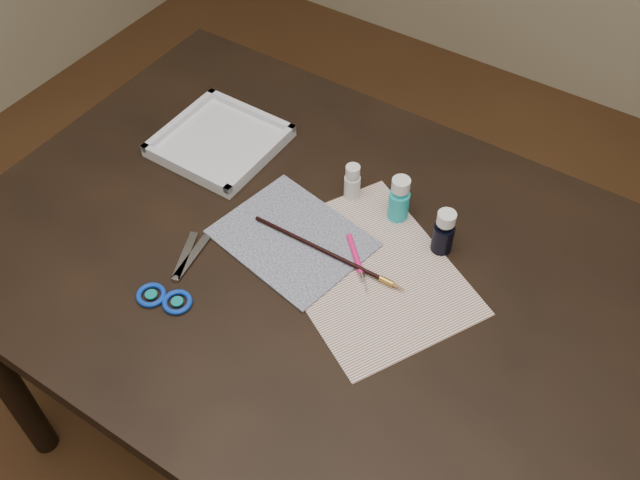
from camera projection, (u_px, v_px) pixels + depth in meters
The scene contains 11 objects.
ground at pixel (320, 443), 1.85m from camera, with size 3.50×3.50×0.02m, color #422614.
table at pixel (320, 366), 1.56m from camera, with size 1.30×0.90×0.75m, color black.
paper at pixel (369, 271), 1.26m from camera, with size 0.36×0.28×0.00m, color white.
canvas at pixel (292, 238), 1.30m from camera, with size 0.26×0.21×0.00m, color #101737.
paint_bottle_white at pixel (352, 182), 1.35m from camera, with size 0.03×0.03×0.08m, color silver.
paint_bottle_cyan at pixel (399, 199), 1.31m from camera, with size 0.04×0.04×0.10m, color #1EBCC5.
paint_bottle_navy at pixel (444, 232), 1.26m from camera, with size 0.04×0.04×0.09m, color black.
paintbrush at pixel (328, 253), 1.27m from camera, with size 0.32×0.01×0.01m, color black, non-canonical shape.
craft_knife at pixel (358, 264), 1.26m from camera, with size 0.13×0.01×0.01m, color #F31770, non-canonical shape.
scissors at pixel (176, 270), 1.25m from camera, with size 0.20×0.10×0.01m, color silver, non-canonical shape.
palette_tray at pixel (220, 141), 1.46m from camera, with size 0.23×0.23×0.03m, color silver.
Camera 1 is at (0.44, -0.68, 1.74)m, focal length 40.00 mm.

